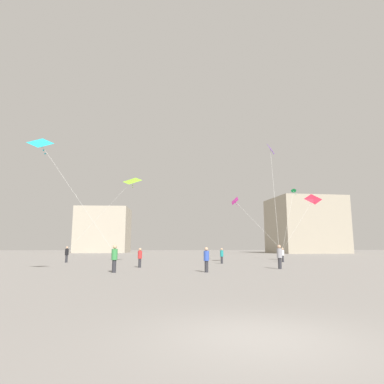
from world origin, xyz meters
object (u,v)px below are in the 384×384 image
person_in_black (67,254)px  person_in_red (140,257)px  person_in_white (283,254)px  kite_crimson_delta (313,200)px  building_centre_hall (305,225)px  kite_cyan_delta (41,145)px  person_in_teal (222,255)px  kite_lime_delta (132,182)px  kite_magenta_delta (235,202)px  person_in_grey (279,256)px  kite_emerald_diamond (293,192)px  person_in_blue (206,258)px  building_left_hall (104,230)px  person_in_green (114,257)px  kite_violet_delta (271,149)px

person_in_black → person_in_red: 12.88m
person_in_white → kite_crimson_delta: kite_crimson_delta is taller
building_centre_hall → kite_cyan_delta: bearing=-125.5°
person_in_teal → kite_lime_delta: bearing=163.7°
kite_magenta_delta → person_in_white: bearing=-36.8°
person_in_grey → person_in_black: bearing=-98.2°
kite_emerald_diamond → person_in_red: bearing=-143.8°
person_in_blue → kite_cyan_delta: bearing=-88.8°
building_left_hall → kite_emerald_diamond: bearing=-57.7°
person_in_white → kite_crimson_delta: (4.17, 0.53, 6.32)m
person_in_green → person_in_black: bearing=92.2°
kite_emerald_diamond → kite_lime_delta: size_ratio=1.01×
person_in_teal → kite_emerald_diamond: size_ratio=0.19×
person_in_blue → kite_cyan_delta: kite_cyan_delta is taller
person_in_grey → person_in_white: (4.24, 11.12, -0.15)m
person_in_blue → kite_lime_delta: 17.05m
person_in_white → kite_crimson_delta: size_ratio=0.25×
kite_magenta_delta → kite_emerald_diamond: bearing=14.4°
kite_magenta_delta → building_left_hall: (-25.87, 56.34, -0.99)m
kite_cyan_delta → building_centre_hall: 77.57m
person_in_teal → kite_violet_delta: size_ratio=0.15×
kite_cyan_delta → building_left_hall: building_left_hall is taller
person_in_teal → person_in_white: bearing=17.1°
person_in_green → kite_magenta_delta: (12.09, 17.21, 6.24)m
person_in_green → kite_violet_delta: size_ratio=0.18×
person_in_white → person_in_green: person_in_green is taller
person_in_teal → person_in_red: (-7.92, -5.74, 0.02)m
person_in_green → kite_violet_delta: bearing=3.6°
kite_lime_delta → kite_violet_delta: bearing=-24.6°
person_in_grey → kite_cyan_delta: 19.17m
kite_cyan_delta → person_in_black: bearing=98.7°
person_in_blue → kite_magenta_delta: 19.48m
person_in_black → person_in_green: bearing=16.9°
person_in_black → person_in_red: size_ratio=1.08×
person_in_teal → building_centre_hall: (30.96, 50.69, 6.31)m
building_centre_hall → kite_violet_delta: bearing=-116.0°
person_in_red → kite_cyan_delta: (-6.17, -6.69, 7.50)m
person_in_teal → person_in_grey: person_in_grey is taller
person_in_red → kite_lime_delta: (-1.67, 8.00, 7.94)m
person_in_red → person_in_blue: bearing=104.0°
person_in_red → building_left_hall: size_ratio=0.11×
person_in_black → kite_lime_delta: size_ratio=0.22×
person_in_blue → kite_crimson_delta: kite_crimson_delta is taller
kite_crimson_delta → building_left_hall: (-34.60, 59.22, -0.93)m
person_in_teal → building_left_hall: bearing=107.2°
person_in_white → kite_magenta_delta: kite_magenta_delta is taller
person_in_teal → person_in_blue: bearing=-107.9°
kite_crimson_delta → person_in_black: bearing=178.9°
kite_violet_delta → kite_magenta_delta: kite_violet_delta is taller
person_in_red → kite_crimson_delta: 22.36m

